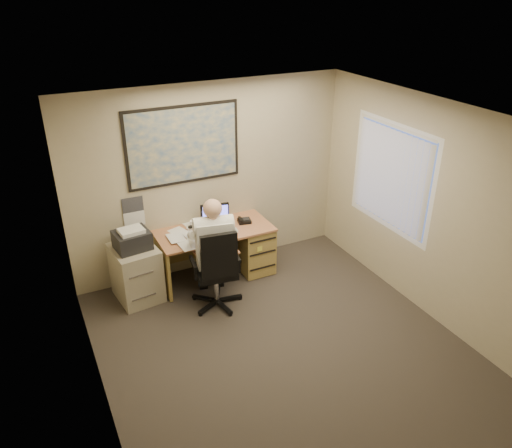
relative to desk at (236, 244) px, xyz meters
name	(u,v)px	position (x,y,z in m)	size (l,w,h in m)	color
room_shell	(289,251)	(-0.22, -1.90, 0.91)	(4.00, 4.50, 2.70)	#322C27
desk	(236,244)	(0.00, 0.00, 0.00)	(1.60, 0.97, 1.07)	#C07C52
world_map	(183,145)	(-0.58, 0.33, 1.46)	(1.56, 0.03, 1.06)	#1E4C93
wall_calendar	(134,212)	(-1.33, 0.34, 0.64)	(0.28, 0.01, 0.42)	white
window_blinds	(391,177)	(1.75, -1.10, 1.11)	(0.06, 1.40, 1.30)	beige
filing_cabinet	(136,268)	(-1.46, -0.04, 0.01)	(0.61, 0.70, 1.04)	#A59C85
office_chair	(218,284)	(-0.57, -0.71, -0.10)	(0.78, 0.78, 1.16)	black
person	(214,254)	(-0.58, -0.62, 0.31)	(0.63, 0.90, 1.49)	white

